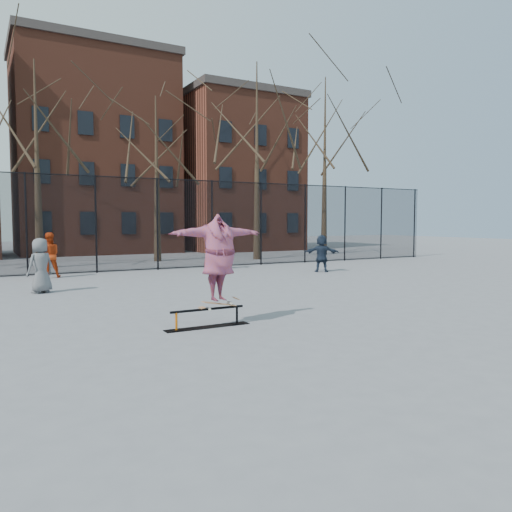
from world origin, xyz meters
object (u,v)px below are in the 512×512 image
skate_rail (208,320)px  bystander_navy (322,253)px  skateboard (219,305)px  bystander_grey (41,266)px  bystander_red (49,255)px  bystander_white (220,248)px  skater (219,259)px

skate_rail → bystander_navy: size_ratio=1.14×
skateboard → bystander_navy: bearing=42.8°
bystander_navy → skate_rail: bearing=77.5°
skate_rail → bystander_grey: size_ratio=1.09×
bystander_grey → bystander_red: bearing=-126.5°
bystander_white → bystander_red: bearing=35.5°
skateboard → skater: size_ratio=0.35×
skateboard → bystander_red: bystander_red is taller
skater → bystander_navy: (8.36, 7.74, -0.57)m
skate_rail → bystander_grey: bearing=109.1°
bystander_red → bystander_navy: (10.26, -3.21, -0.07)m
skateboard → bystander_red: size_ratio=0.44×
skateboard → skater: 0.92m
bystander_grey → bystander_navy: 11.02m
bystander_red → bystander_white: size_ratio=0.93×
bystander_navy → bystander_white: bearing=-9.5°
bystander_grey → bystander_navy: size_ratio=1.05×
bystander_red → bystander_navy: bystander_red is taller
skate_rail → skater: bearing=-0.0°
skateboard → bystander_grey: (-2.62, 6.82, 0.38)m
skate_rail → bystander_grey: bystander_grey is taller
bystander_grey → bystander_white: (7.77, 4.13, 0.10)m
skate_rail → skateboard: 0.38m
skateboard → bystander_navy: bystander_navy is taller
bystander_grey → skate_rail: bearing=82.5°
skateboard → skate_rail: bearing=180.0°
skate_rail → skater: (0.25, -0.00, 1.20)m
skater → bystander_red: 11.13m
skater → bystander_navy: size_ratio=1.38×
bystander_grey → skateboard: bearing=84.3°
skateboard → bystander_navy: size_ratio=0.48×
bystander_red → bystander_navy: bearing=163.0°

